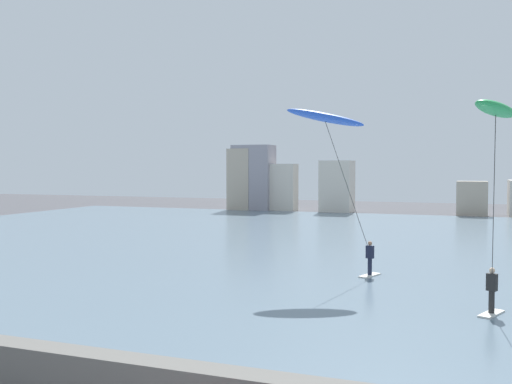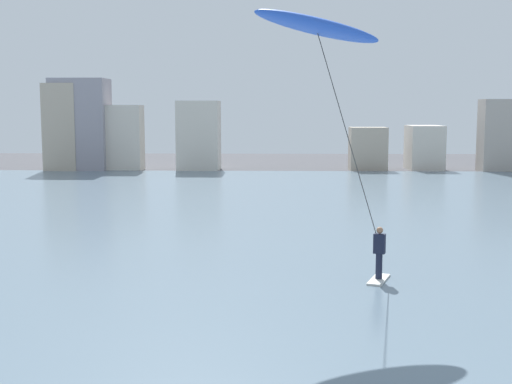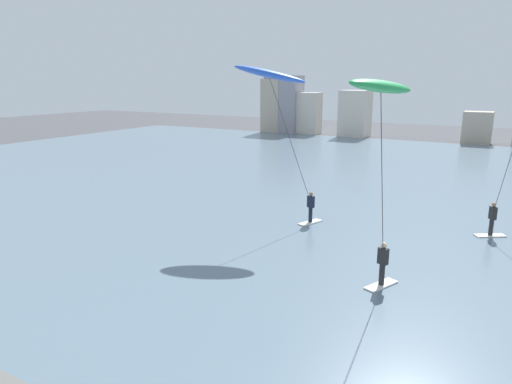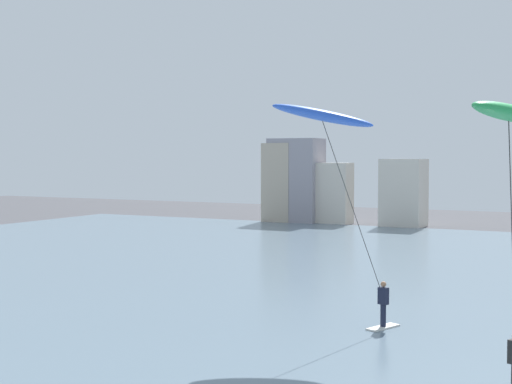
{
  "view_description": "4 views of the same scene",
  "coord_description": "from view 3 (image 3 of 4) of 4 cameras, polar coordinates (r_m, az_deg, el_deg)",
  "views": [
    {
      "loc": [
        4.24,
        -6.51,
        5.25
      ],
      "look_at": [
        -2.87,
        12.7,
        4.34
      ],
      "focal_mm": 39.88,
      "sensor_mm": 36.0,
      "label": 1
    },
    {
      "loc": [
        -3.1,
        0.4,
        5.26
      ],
      "look_at": [
        -3.48,
        13.53,
        3.63
      ],
      "focal_mm": 47.03,
      "sensor_mm": 36.0,
      "label": 2
    },
    {
      "loc": [
        8.65,
        -0.57,
        7.27
      ],
      "look_at": [
        -1.24,
        16.91,
        2.32
      ],
      "focal_mm": 31.98,
      "sensor_mm": 36.0,
      "label": 3
    },
    {
      "loc": [
        7.42,
        -3.93,
        6.07
      ],
      "look_at": [
        -2.34,
        15.18,
        5.05
      ],
      "focal_mm": 50.48,
      "sensor_mm": 36.0,
      "label": 4
    }
  ],
  "objects": [
    {
      "name": "kitesurfer_green",
      "position": [
        14.38,
        15.41,
        9.8
      ],
      "size": [
        1.85,
        3.82,
        7.33
      ],
      "color": "silver",
      "rests_on": "water_bay"
    },
    {
      "name": "far_shore_buildings",
      "position": [
        61.33,
        12.51,
        9.7
      ],
      "size": [
        40.15,
        5.5,
        7.85
      ],
      "color": "#B7A893",
      "rests_on": "ground"
    },
    {
      "name": "kitesurfer_blue",
      "position": [
        22.65,
        2.09,
        13.25
      ],
      "size": [
        4.35,
        2.54,
        8.06
      ],
      "color": "silver",
      "rests_on": "water_bay"
    },
    {
      "name": "water_bay",
      "position": [
        33.16,
        13.66,
        0.88
      ],
      "size": [
        84.0,
        52.0,
        0.1
      ],
      "primitive_type": "cube",
      "color": "slate",
      "rests_on": "ground"
    }
  ]
}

